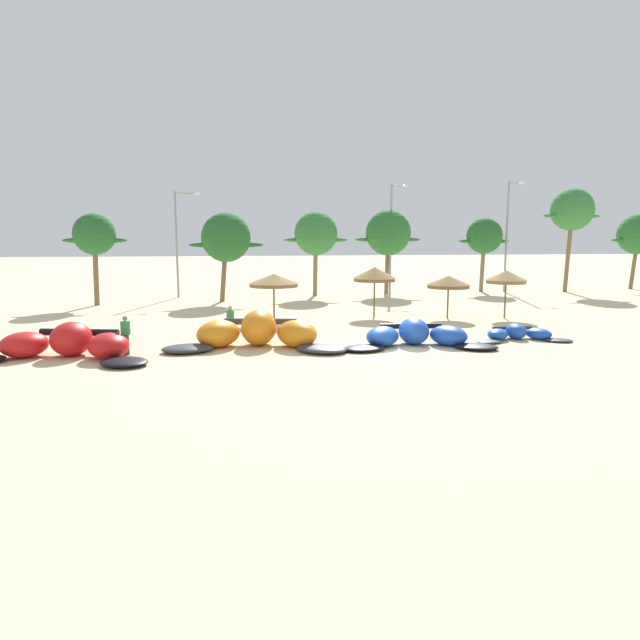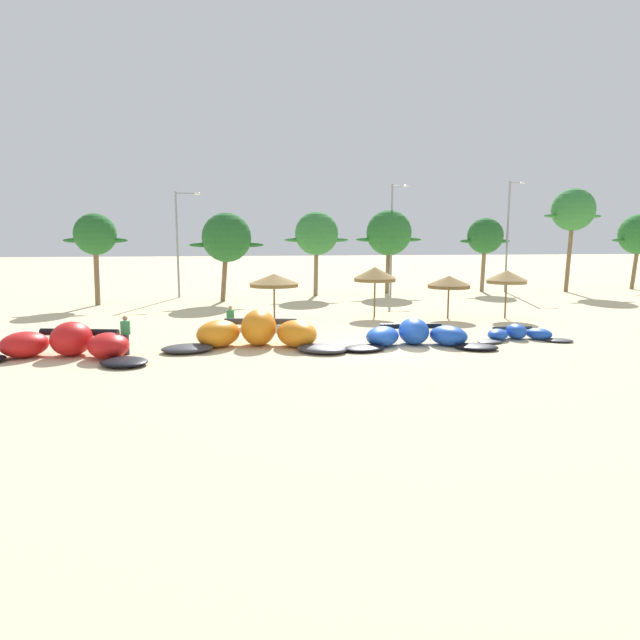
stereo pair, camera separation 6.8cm
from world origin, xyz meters
TOP-DOWN VIEW (x-y plane):
  - ground_plane at (0.00, 0.00)m, footprint 260.00×260.00m
  - kite_far_left at (-12.71, 0.07)m, footprint 7.84×4.62m
  - kite_left at (-5.00, 1.08)m, footprint 8.14×4.49m
  - kite_left_of_center at (1.99, 0.22)m, footprint 7.05×3.61m
  - kite_center at (7.30, 0.82)m, footprint 4.80×2.39m
  - beach_umbrella_near_van at (-3.64, 8.49)m, footprint 2.92×2.92m
  - beach_umbrella_middle at (2.61, 9.62)m, footprint 2.66×2.66m
  - beach_umbrella_near_palms at (6.77, 8.14)m, footprint 2.61×2.61m
  - beach_umbrella_outermost at (10.19, 7.63)m, footprint 2.44×2.44m
  - person_near_kites at (-10.45, 0.30)m, footprint 0.36×0.24m
  - person_by_umbrellas at (-6.17, 3.15)m, footprint 0.36×0.24m
  - palm_leftmost at (-15.45, 18.53)m, footprint 4.39×2.93m
  - palm_left at (-6.28, 19.51)m, footprint 5.55×3.70m
  - palm_left_of_gap at (1.08, 22.67)m, footprint 5.38×3.59m
  - palm_center_left at (7.52, 23.46)m, footprint 5.83×3.88m
  - palm_center_right at (16.50, 23.75)m, footprint 4.75×3.17m
  - palm_right_of_gap at (23.97, 22.28)m, footprint 5.57×3.71m
  - palm_right at (31.91, 23.75)m, footprint 5.64×3.76m
  - lamppost_west at (-10.01, 23.05)m, footprint 2.06×0.24m
  - lamppost_west_center at (7.69, 22.88)m, footprint 1.55×0.24m
  - lamppost_east_center at (18.45, 23.20)m, footprint 1.54×0.24m

SIDE VIEW (x-z plane):
  - ground_plane at x=0.00m, z-range 0.00..0.00m
  - kite_center at x=7.30m, z-range -0.08..0.64m
  - kite_left_of_center at x=1.99m, z-range -0.14..1.05m
  - kite_far_left at x=-12.71m, z-range -0.16..1.24m
  - kite_left at x=-5.00m, z-range -0.19..1.42m
  - person_near_kites at x=-10.45m, z-range 0.01..1.63m
  - person_by_umbrellas at x=-6.17m, z-range 0.01..1.63m
  - beach_umbrella_near_palms at x=6.77m, z-range 0.91..3.47m
  - beach_umbrella_near_van at x=-3.64m, z-range 1.01..3.78m
  - beach_umbrella_outermost at x=10.19m, z-range 1.05..3.94m
  - beach_umbrella_middle at x=2.61m, z-range 1.08..4.13m
  - palm_left at x=-6.28m, z-range 1.45..8.14m
  - lamppost_west at x=-10.01m, z-range 0.56..9.03m
  - palm_center_right at x=16.50m, z-range 1.64..8.22m
  - palm_leftmost at x=-15.45m, z-range 1.72..8.25m
  - palm_right at x=31.91m, z-range 1.60..8.64m
  - palm_left_of_gap at x=1.08m, z-range 1.64..8.61m
  - lamppost_west_center at x=7.69m, z-range 0.51..9.80m
  - palm_center_left at x=7.52m, z-range 1.61..8.80m
  - lamppost_east_center at x=18.45m, z-range 0.51..10.27m
  - palm_right_of_gap at x=23.97m, z-range 2.64..11.77m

